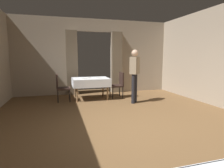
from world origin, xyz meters
The scene contains 9 objects.
ground centered at (0.00, 0.00, 0.00)m, with size 10.08×10.08×0.00m, color brown.
wall_back centered at (0.00, 4.18, 1.51)m, with size 6.40×0.27×3.00m.
dining_table_mid centered at (-0.35, 3.08, 0.65)m, with size 1.29×0.95×0.75m.
chair_mid_right centered at (0.68, 3.06, 0.52)m, with size 0.44×0.44×0.93m.
chair_mid_left centered at (-1.38, 2.98, 0.52)m, with size 0.44×0.44×0.93m.
plate_mid_a centered at (-0.40, 3.29, 0.76)m, with size 0.21×0.21×0.01m, color white.
plate_mid_b centered at (-0.59, 2.99, 0.76)m, with size 0.20×0.20×0.01m, color white.
plate_mid_c centered at (-0.09, 3.04, 0.76)m, with size 0.22×0.22×0.01m, color white.
person_waiter_by_doorway centered at (0.92, 2.12, 1.02)m, with size 0.41×0.41×1.72m.
Camera 1 is at (-1.39, -3.40, 1.49)m, focal length 29.70 mm.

